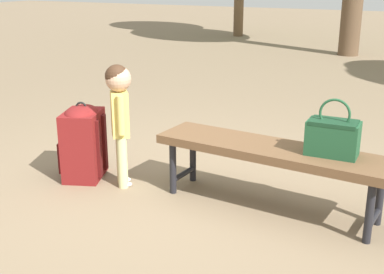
{
  "coord_description": "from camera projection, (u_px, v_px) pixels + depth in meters",
  "views": [
    {
      "loc": [
        -1.55,
        2.98,
        1.56
      ],
      "look_at": [
        -0.05,
        -0.1,
        0.45
      ],
      "focal_mm": 47.84,
      "sensor_mm": 36.0,
      "label": 1
    }
  ],
  "objects": [
    {
      "name": "backpack_large",
      "position": [
        83.0,
        140.0,
        3.99
      ],
      "size": [
        0.39,
        0.44,
        0.62
      ],
      "color": "maroon",
      "rests_on": "ground"
    },
    {
      "name": "handbag",
      "position": [
        333.0,
        136.0,
        3.21
      ],
      "size": [
        0.32,
        0.18,
        0.37
      ],
      "color": "#1E4C2D",
      "rests_on": "park_bench"
    },
    {
      "name": "child_standing",
      "position": [
        119.0,
        107.0,
        3.74
      ],
      "size": [
        0.19,
        0.21,
        0.93
      ],
      "color": "#CCCC8C",
      "rests_on": "ground"
    },
    {
      "name": "ground_plane",
      "position": [
        179.0,
        199.0,
        3.68
      ],
      "size": [
        40.0,
        40.0,
        0.0
      ],
      "primitive_type": "plane",
      "color": "#7F6B51",
      "rests_on": "ground"
    },
    {
      "name": "park_bench",
      "position": [
        271.0,
        154.0,
        3.43
      ],
      "size": [
        1.63,
        0.55,
        0.45
      ],
      "color": "brown",
      "rests_on": "ground"
    }
  ]
}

